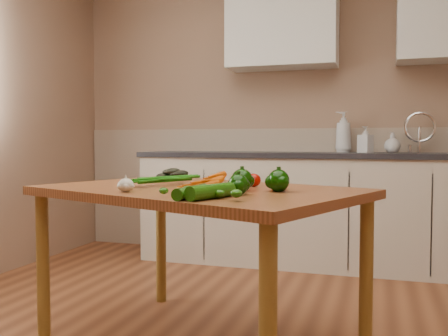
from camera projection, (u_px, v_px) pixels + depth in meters
room at (209, 79)px, 2.09m from camera, size 4.04×5.04×2.64m
counter_run at (317, 208)px, 3.99m from camera, size 2.84×0.64×1.14m
upper_cabinets at (359, 20)px, 3.95m from camera, size 2.15×0.35×0.70m
table at (198, 206)px, 2.33m from camera, size 1.68×1.38×0.77m
soap_bottle_a at (343, 132)px, 4.07m from camera, size 0.14×0.14×0.33m
soap_bottle_b at (366, 139)px, 3.90m from camera, size 0.13×0.13×0.21m
soap_bottle_c at (392, 143)px, 3.86m from camera, size 0.17×0.17×0.16m
carrot_bunch at (194, 180)px, 2.33m from camera, size 0.32×0.29×0.07m
leafy_greens at (172, 171)px, 2.76m from camera, size 0.21×0.19×0.10m
garlic_bulb at (126, 185)px, 2.11m from camera, size 0.07×0.07×0.06m
pepper_a at (242, 180)px, 2.17m from camera, size 0.09×0.09×0.09m
pepper_b at (279, 181)px, 2.13m from camera, size 0.09×0.09×0.09m
pepper_c at (238, 185)px, 2.01m from camera, size 0.08×0.08×0.08m
tomato_a at (254, 180)px, 2.36m from camera, size 0.07×0.07×0.06m
tomato_b at (276, 182)px, 2.29m from camera, size 0.06×0.06×0.06m
tomato_c at (277, 182)px, 2.19m from camera, size 0.08×0.08×0.08m
zucchini_a at (211, 191)px, 1.86m from camera, size 0.14×0.24×0.06m
zucchini_b at (191, 192)px, 1.89m from camera, size 0.07×0.24×0.05m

